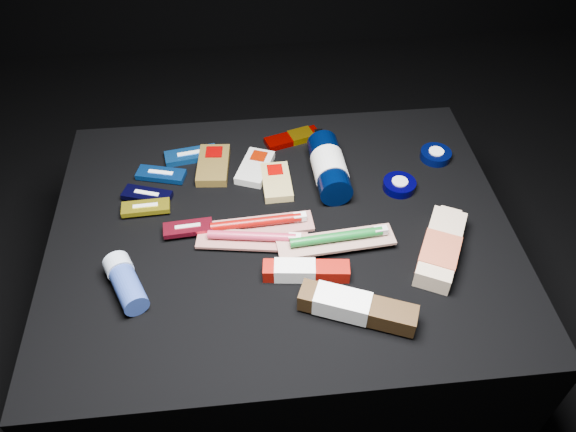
{
  "coord_description": "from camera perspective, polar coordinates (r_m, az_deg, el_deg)",
  "views": [
    {
      "loc": [
        -0.07,
        -0.82,
        1.28
      ],
      "look_at": [
        0.01,
        0.01,
        0.42
      ],
      "focal_mm": 35.0,
      "sensor_mm": 36.0,
      "label": 1
    }
  ],
  "objects": [
    {
      "name": "power_bar",
      "position": [
        1.41,
        0.74,
        7.98
      ],
      "size": [
        0.14,
        0.08,
        0.02
      ],
      "rotation": [
        0.0,
        0.0,
        0.29
      ],
      "color": "#880200",
      "rests_on": "cloth_table"
    },
    {
      "name": "toothbrush_pack_2",
      "position": [
        1.15,
        5.07,
        -2.37
      ],
      "size": [
        0.25,
        0.08,
        0.03
      ],
      "rotation": [
        0.0,
        0.0,
        0.08
      ],
      "color": "beige",
      "rests_on": "cloth_table"
    },
    {
      "name": "luna_bar_3",
      "position": [
        1.26,
        -14.25,
        0.85
      ],
      "size": [
        0.11,
        0.04,
        0.01
      ],
      "rotation": [
        0.0,
        0.0,
        0.04
      ],
      "color": "gold",
      "rests_on": "cloth_table"
    },
    {
      "name": "cream_tin_lower",
      "position": [
        1.3,
        11.24,
        3.11
      ],
      "size": [
        0.07,
        0.07,
        0.02
      ],
      "rotation": [
        0.0,
        0.0,
        -0.04
      ],
      "color": "black",
      "rests_on": "cloth_table"
    },
    {
      "name": "bodywash_bottle",
      "position": [
        1.17,
        15.22,
        -3.31
      ],
      "size": [
        0.15,
        0.21,
        0.04
      ],
      "rotation": [
        0.0,
        0.0,
        -0.48
      ],
      "color": "#CBAF90",
      "rests_on": "cloth_table"
    },
    {
      "name": "deodorant_stick",
      "position": [
        1.12,
        -16.17,
        -6.48
      ],
      "size": [
        0.1,
        0.14,
        0.05
      ],
      "rotation": [
        0.0,
        0.0,
        0.42
      ],
      "color": "navy",
      "rests_on": "cloth_table"
    },
    {
      "name": "luna_bar_4",
      "position": [
        1.19,
        -10.12,
        -1.22
      ],
      "size": [
        0.1,
        0.05,
        0.01
      ],
      "rotation": [
        0.0,
        0.0,
        0.07
      ],
      "color": "maroon",
      "rests_on": "cloth_table"
    },
    {
      "name": "cream_tin_upper",
      "position": [
        1.4,
        14.77,
        6.03
      ],
      "size": [
        0.07,
        0.07,
        0.02
      ],
      "rotation": [
        0.0,
        0.0,
        0.02
      ],
      "color": "black",
      "rests_on": "cloth_table"
    },
    {
      "name": "toothpaste_carton_green",
      "position": [
        1.04,
        6.52,
        -9.09
      ],
      "size": [
        0.22,
        0.13,
        0.04
      ],
      "rotation": [
        0.0,
        0.0,
        -0.39
      ],
      "color": "#33200F",
      "rests_on": "cloth_table"
    },
    {
      "name": "luna_bar_0",
      "position": [
        1.38,
        -9.82,
        6.1
      ],
      "size": [
        0.13,
        0.07,
        0.02
      ],
      "rotation": [
        0.0,
        0.0,
        0.16
      ],
      "color": "#114DA3",
      "rests_on": "cloth_table"
    },
    {
      "name": "toothbrush_pack_0",
      "position": [
        1.19,
        -3.07,
        -0.86
      ],
      "size": [
        0.25,
        0.07,
        0.03
      ],
      "rotation": [
        0.0,
        0.0,
        0.05
      ],
      "color": "#AEA6A3",
      "rests_on": "cloth_table"
    },
    {
      "name": "cloth_table",
      "position": [
        1.35,
        -0.59,
        -6.85
      ],
      "size": [
        0.98,
        0.78,
        0.4
      ],
      "primitive_type": "cube",
      "color": "black",
      "rests_on": "ground"
    },
    {
      "name": "luna_bar_1",
      "position": [
        1.34,
        -12.77,
        4.14
      ],
      "size": [
        0.12,
        0.07,
        0.01
      ],
      "rotation": [
        0.0,
        0.0,
        -0.26
      ],
      "color": "navy",
      "rests_on": "cloth_table"
    },
    {
      "name": "clif_bar_2",
      "position": [
        1.29,
        -1.2,
        3.63
      ],
      "size": [
        0.07,
        0.12,
        0.02
      ],
      "rotation": [
        0.0,
        0.0,
        0.02
      ],
      "color": "tan",
      "rests_on": "cloth_table"
    },
    {
      "name": "toothbrush_pack_1",
      "position": [
        1.16,
        -3.53,
        -2.3
      ],
      "size": [
        0.23,
        0.09,
        0.03
      ],
      "rotation": [
        0.0,
        0.0,
        -0.16
      ],
      "color": "#A29B98",
      "rests_on": "cloth_table"
    },
    {
      "name": "ground",
      "position": [
        1.52,
        -0.54,
        -11.43
      ],
      "size": [
        3.0,
        3.0,
        0.0
      ],
      "primitive_type": "plane",
      "color": "black",
      "rests_on": "ground"
    },
    {
      "name": "lotion_bottle",
      "position": [
        1.29,
        4.19,
        4.99
      ],
      "size": [
        0.08,
        0.24,
        0.08
      ],
      "rotation": [
        0.0,
        0.0,
        0.03
      ],
      "color": "black",
      "rests_on": "cloth_table"
    },
    {
      "name": "clif_bar_1",
      "position": [
        1.33,
        -3.3,
        5.08
      ],
      "size": [
        0.1,
        0.13,
        0.02
      ],
      "rotation": [
        0.0,
        0.0,
        -0.37
      ],
      "color": "#B5B5AE",
      "rests_on": "cloth_table"
    },
    {
      "name": "clif_bar_0",
      "position": [
        1.34,
        -7.57,
        5.3
      ],
      "size": [
        0.08,
        0.14,
        0.02
      ],
      "rotation": [
        0.0,
        0.0,
        -0.09
      ],
      "color": "#503E17",
      "rests_on": "cloth_table"
    },
    {
      "name": "luna_bar_2",
      "position": [
        1.29,
        -14.12,
        2.07
      ],
      "size": [
        0.12,
        0.07,
        0.01
      ],
      "rotation": [
        0.0,
        0.0,
        -0.33
      ],
      "color": "black",
      "rests_on": "cloth_table"
    },
    {
      "name": "toothpaste_carton_red",
      "position": [
        1.1,
        1.45,
        -5.59
      ],
      "size": [
        0.17,
        0.06,
        0.03
      ],
      "rotation": [
        0.0,
        0.0,
        -0.11
      ],
      "color": "maroon",
      "rests_on": "cloth_table"
    }
  ]
}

